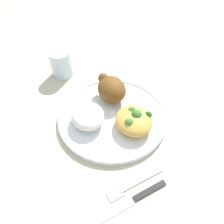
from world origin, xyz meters
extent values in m
plane|color=beige|center=(0.00, 0.00, 0.00)|extent=(2.00, 2.00, 0.00)
cylinder|color=white|center=(0.00, 0.00, 0.01)|extent=(0.30, 0.30, 0.01)
torus|color=white|center=(0.00, 0.00, 0.01)|extent=(0.30, 0.30, 0.01)
ellipsoid|color=brown|center=(0.06, -0.02, 0.05)|extent=(0.10, 0.08, 0.06)
sphere|color=brown|center=(0.10, -0.01, 0.06)|extent=(0.03, 0.03, 0.03)
ellipsoid|color=white|center=(0.00, 0.07, 0.04)|extent=(0.10, 0.09, 0.04)
ellipsoid|color=gold|center=(-0.05, -0.04, 0.04)|extent=(0.10, 0.09, 0.04)
sphere|color=#2A6823|center=(-0.06, -0.08, 0.05)|extent=(0.02, 0.02, 0.02)
sphere|color=#3F7A31|center=(-0.05, -0.05, 0.05)|extent=(0.03, 0.03, 0.03)
sphere|color=#478D35|center=(-0.07, -0.02, 0.05)|extent=(0.02, 0.02, 0.02)
sphere|color=#3C873B|center=(-0.03, -0.04, 0.05)|extent=(0.02, 0.02, 0.02)
cube|color=#B2B2B7|center=(-0.19, 0.00, 0.00)|extent=(0.02, 0.11, 0.01)
cube|color=#B2B2B7|center=(-0.20, 0.07, 0.00)|extent=(0.03, 0.04, 0.00)
cube|color=black|center=(-0.22, -0.01, 0.00)|extent=(0.02, 0.08, 0.01)
cube|color=#B2B2B7|center=(-0.23, 0.09, 0.00)|extent=(0.03, 0.11, 0.00)
cylinder|color=silver|center=(0.24, 0.09, 0.04)|extent=(0.07, 0.07, 0.08)
cube|color=white|center=(0.21, -0.05, 0.00)|extent=(0.09, 0.15, 0.00)
camera|label=1|loc=(-0.36, 0.13, 0.46)|focal=34.26mm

